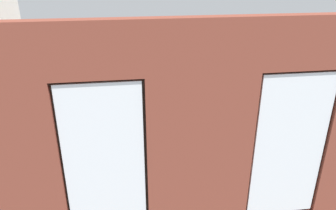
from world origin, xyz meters
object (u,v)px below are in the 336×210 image
(couch_by_window, at_px, (180,201))
(potted_plant_between_couches, at_px, (276,171))
(cup_ceramic, at_px, (139,129))
(potted_plant_corner_near_left, at_px, (253,82))
(potted_plant_near_tv, at_px, (30,166))
(media_console, at_px, (17,154))
(candle_jar, at_px, (152,124))
(tv_flatscreen, at_px, (11,127))
(remote_silver, at_px, (168,129))
(papasan_chair, at_px, (133,96))
(couch_left, at_px, (300,141))
(potted_plant_by_left_couch, at_px, (252,108))
(table_plant_small, at_px, (162,122))
(coffee_table, at_px, (162,130))
(remote_gray, at_px, (181,123))
(potted_plant_mid_room_small, at_px, (198,110))

(couch_by_window, xyz_separation_m, potted_plant_between_couches, (-1.47, -0.05, 0.34))
(cup_ceramic, xyz_separation_m, potted_plant_corner_near_left, (-3.25, -2.20, 0.06))
(potted_plant_near_tv, relative_size, potted_plant_corner_near_left, 1.14)
(potted_plant_corner_near_left, bearing_deg, media_console, 23.09)
(candle_jar, height_order, tv_flatscreen, tv_flatscreen)
(tv_flatscreen, distance_m, potted_plant_corner_near_left, 6.05)
(remote_silver, distance_m, papasan_chair, 1.99)
(cup_ceramic, bearing_deg, media_console, 4.28)
(couch_left, height_order, potted_plant_by_left_couch, couch_left)
(tv_flatscreen, xyz_separation_m, potted_plant_near_tv, (-0.55, 1.09, -0.17))
(table_plant_small, bearing_deg, coffee_table, 172.87)
(papasan_chair, distance_m, potted_plant_near_tv, 3.61)
(remote_gray, relative_size, potted_plant_mid_room_small, 0.34)
(media_console, bearing_deg, table_plant_small, -174.22)
(potted_plant_mid_room_small, xyz_separation_m, potted_plant_between_couches, (-0.48, 3.08, 0.34))
(remote_gray, xyz_separation_m, potted_plant_between_couches, (-1.05, 2.19, 0.22))
(potted_plant_mid_room_small, bearing_deg, papasan_chair, -27.65)
(couch_by_window, distance_m, potted_plant_by_left_couch, 3.62)
(papasan_chair, bearing_deg, potted_plant_by_left_couch, 159.05)
(coffee_table, bearing_deg, couch_left, 164.20)
(media_console, bearing_deg, potted_plant_between_couches, 157.25)
(couch_left, height_order, coffee_table, couch_left)
(potted_plant_mid_room_small, height_order, potted_plant_between_couches, potted_plant_between_couches)
(cup_ceramic, distance_m, remote_gray, 0.92)
(remote_silver, bearing_deg, coffee_table, 92.24)
(couch_left, relative_size, potted_plant_between_couches, 2.09)
(remote_gray, relative_size, media_console, 0.13)
(cup_ceramic, distance_m, tv_flatscreen, 2.34)
(tv_flatscreen, bearing_deg, potted_plant_by_left_couch, -168.43)
(potted_plant_between_couches, xyz_separation_m, potted_plant_near_tv, (3.71, -0.70, -0.02))
(potted_plant_near_tv, bearing_deg, media_console, -63.14)
(potted_plant_between_couches, bearing_deg, couch_left, -131.08)
(couch_left, bearing_deg, papasan_chair, -127.20)
(candle_jar, distance_m, potted_plant_between_couches, 2.74)
(remote_silver, height_order, potted_plant_by_left_couch, potted_plant_by_left_couch)
(media_console, bearing_deg, papasan_chair, -137.80)
(coffee_table, xyz_separation_m, potted_plant_corner_near_left, (-2.78, -2.09, 0.17))
(couch_left, xyz_separation_m, remote_gray, (2.21, -0.87, 0.12))
(table_plant_small, bearing_deg, candle_jar, -24.96)
(papasan_chair, relative_size, potted_plant_between_couches, 1.14)
(table_plant_small, distance_m, media_console, 2.81)
(remote_silver, relative_size, potted_plant_corner_near_left, 0.20)
(remote_gray, xyz_separation_m, media_console, (3.20, 0.41, -0.21))
(couch_left, bearing_deg, candle_jar, -104.61)
(table_plant_small, xyz_separation_m, potted_plant_by_left_couch, (-2.23, -0.75, -0.18))
(table_plant_small, relative_size, remote_silver, 1.53)
(couch_by_window, relative_size, remote_silver, 11.95)
(papasan_chair, bearing_deg, coffee_table, 105.42)
(cup_ceramic, xyz_separation_m, tv_flatscreen, (2.32, 0.17, 0.32))
(remote_silver, relative_size, potted_plant_near_tv, 0.17)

